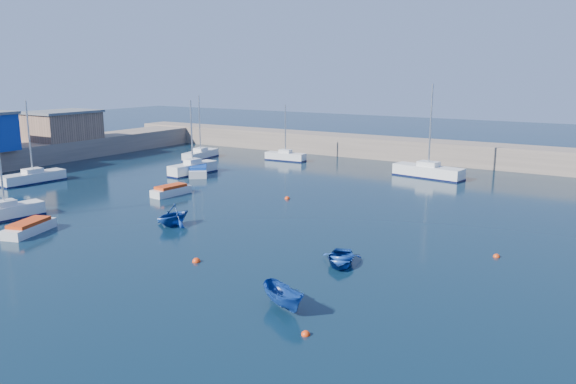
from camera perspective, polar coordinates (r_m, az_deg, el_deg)
The scene contains 20 objects.
ground at distance 31.76m, azimuth -10.37°, elevation -8.46°, with size 220.00×220.00×0.00m, color black.
back_wall at distance 71.47m, azimuth 15.07°, elevation 3.95°, with size 96.00×4.50×2.60m, color #7A6A5D.
left_quay at distance 74.52m, azimuth -25.40°, elevation 3.43°, with size 6.00×62.00×2.40m, color #7A6A5D.
brick_shed_a at distance 77.57m, azimuth -21.89°, elevation 6.20°, with size 6.00×8.00×3.40m, color #88654F.
sailboat_1 at distance 47.79m, azimuth -26.79°, elevation -1.82°, with size 2.38×5.71×7.41m.
sailboat_2 at distance 62.01m, azimuth -24.47°, elevation 1.38°, with size 2.31×6.41×8.28m.
sailboat_3 at distance 62.19m, azimuth -9.64°, elevation 2.42°, with size 2.21×6.06×8.00m.
sailboat_4 at distance 73.04m, azimuth -8.86°, elevation 3.81°, with size 2.56×6.29×8.02m.
sailboat_5 at distance 70.56m, azimuth -0.26°, elevation 3.66°, with size 5.27×1.77×6.96m.
sailboat_6 at distance 61.22m, azimuth 14.05°, elevation 2.08°, with size 7.69×3.24×9.78m.
motorboat_0 at distance 43.05m, azimuth -24.79°, elevation -3.29°, with size 2.58×4.29×0.91m.
motorboat_1 at distance 52.05m, azimuth -11.80°, elevation 0.16°, with size 1.67×3.92×0.94m.
motorboat_2 at distance 61.76m, azimuth -9.08°, elevation 2.22°, with size 4.70×5.23×1.08m.
dinghy_center at distance 33.20m, azimuth 5.36°, elevation -6.76°, with size 2.34×3.27×0.68m, color navy.
dinghy_left at distance 41.78m, azimuth -11.62°, elevation -2.31°, with size 2.61×3.02×1.59m, color navy.
dinghy_right at distance 27.07m, azimuth -0.44°, elevation -10.67°, with size 1.14×3.04×1.17m, color navy.
buoy_0 at distance 33.99m, azimuth -9.28°, elevation -7.02°, with size 0.50×0.50×0.50m, color red.
buoy_1 at distance 36.66m, azimuth 20.42°, elevation -6.21°, with size 0.42×0.42×0.42m, color #BA350D.
buoy_3 at distance 49.53m, azimuth -0.07°, elevation -0.71°, with size 0.47×0.47×0.47m, color red.
buoy_5 at distance 24.89m, azimuth 1.81°, elevation -14.31°, with size 0.40×0.40×0.40m, color red.
Camera 1 is at (20.17, -21.86, 11.15)m, focal length 35.00 mm.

